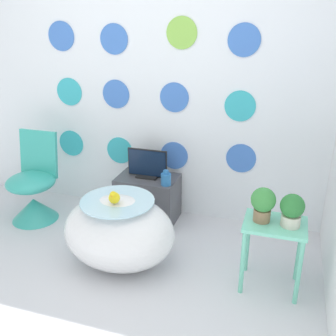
% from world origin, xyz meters
% --- Properties ---
extents(ground_plane, '(12.00, 12.00, 0.00)m').
position_xyz_m(ground_plane, '(0.00, 0.00, 0.00)').
color(ground_plane, silver).
extents(wall_back_dotted, '(4.24, 0.05, 2.60)m').
position_xyz_m(wall_back_dotted, '(-0.00, 1.70, 1.30)').
color(wall_back_dotted, white).
rests_on(wall_back_dotted, ground_plane).
extents(bathtub, '(0.87, 0.67, 0.57)m').
position_xyz_m(bathtub, '(0.10, 0.71, 0.29)').
color(bathtub, white).
rests_on(bathtub, ground_plane).
extents(rubber_duck, '(0.08, 0.09, 0.10)m').
position_xyz_m(rubber_duck, '(0.12, 0.64, 0.62)').
color(rubber_duck, yellow).
rests_on(rubber_duck, bathtub).
extents(chair, '(0.45, 0.45, 0.83)m').
position_xyz_m(chair, '(-0.97, 1.14, 0.26)').
color(chair, '#38B2A3').
rests_on(chair, ground_plane).
extents(tv_cabinet, '(0.55, 0.37, 0.43)m').
position_xyz_m(tv_cabinet, '(0.06, 1.47, 0.21)').
color(tv_cabinet, '#4C4C51').
rests_on(tv_cabinet, ground_plane).
extents(tv, '(0.37, 0.12, 0.27)m').
position_xyz_m(tv, '(0.06, 1.47, 0.55)').
color(tv, black).
rests_on(tv, tv_cabinet).
extents(vase, '(0.09, 0.09, 0.14)m').
position_xyz_m(vase, '(0.27, 1.35, 0.49)').
color(vase, '#2D72B7').
rests_on(vase, tv_cabinet).
extents(side_table, '(0.42, 0.32, 0.52)m').
position_xyz_m(side_table, '(1.24, 0.79, 0.41)').
color(side_table, '#72D8B7').
rests_on(side_table, ground_plane).
extents(potted_plant_left, '(0.17, 0.17, 0.24)m').
position_xyz_m(potted_plant_left, '(1.14, 0.79, 0.65)').
color(potted_plant_left, '#8C6B4C').
rests_on(potted_plant_left, side_table).
extents(potted_plant_right, '(0.16, 0.16, 0.23)m').
position_xyz_m(potted_plant_right, '(1.33, 0.78, 0.64)').
color(potted_plant_right, beige).
rests_on(potted_plant_right, side_table).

